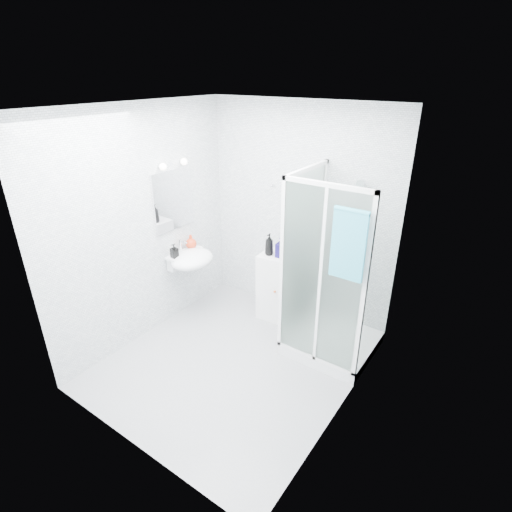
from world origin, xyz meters
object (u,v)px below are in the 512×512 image
Objects in this scene: shower_enclosure at (324,315)px; hand_towel at (349,243)px; soap_dispenser_black at (174,251)px; shampoo_bottle_b at (281,247)px; soap_dispenser_orange at (191,242)px; storage_cabinet at (275,286)px; shampoo_bottle_a at (269,244)px; wall_basin at (190,259)px.

shower_enclosure is 1.20m from hand_towel.
shower_enclosure is 11.81× the size of soap_dispenser_black.
soap_dispenser_orange is (-1.04, -0.42, -0.04)m from shampoo_bottle_b.
shower_enclosure reaches higher than shampoo_bottle_b.
soap_dispenser_orange is at bearing -159.43° from storage_cabinet.
shampoo_bottle_a reaches higher than storage_cabinet.
shampoo_bottle_a reaches higher than soap_dispenser_black.
shower_enclosure reaches higher than shampoo_bottle_a.
wall_basin is (-1.66, -0.32, 0.35)m from shower_enclosure.
hand_towel reaches higher than soap_dispenser_black.
shower_enclosure is 7.88× the size of shampoo_bottle_b.
shampoo_bottle_a reaches higher than shampoo_bottle_b.
soap_dispenser_orange is (-0.96, -0.44, 0.52)m from storage_cabinet.
shampoo_bottle_a is at bearing -167.94° from shampoo_bottle_b.
storage_cabinet is 0.57m from shampoo_bottle_a.
storage_cabinet is at bearing 34.09° from wall_basin.
wall_basin is at bearing 177.56° from hand_towel.
hand_towel is at bearing -27.00° from shampoo_bottle_a.
soap_dispenser_black is at bearing -85.20° from soap_dispenser_orange.
storage_cabinet is at bearing 37.40° from shampoo_bottle_a.
shower_enclosure is 11.40× the size of soap_dispenser_orange.
soap_dispenser_orange reaches higher than storage_cabinet.
storage_cabinet is 1.30m from soap_dispenser_black.
hand_towel is 1.35m from shampoo_bottle_b.
soap_dispenser_black is at bearing -144.24° from shampoo_bottle_b.
soap_dispenser_black is at bearing -145.23° from storage_cabinet.
shampoo_bottle_b is (-1.05, 0.65, -0.54)m from hand_towel.
shower_enclosure reaches higher than soap_dispenser_black.
shampoo_bottle_b is at bearing 30.83° from wall_basin.
shampoo_bottle_b is (-0.72, 0.24, 0.54)m from shower_enclosure.
shampoo_bottle_b is at bearing 148.51° from hand_towel.
shower_enclosure is at bearing 130.07° from hand_towel.
wall_basin is 3.19× the size of soap_dispenser_orange.
hand_towel is at bearing 2.43° from soap_dispenser_black.
wall_basin is at bearing 65.33° from soap_dispenser_black.
wall_basin is at bearing -149.97° from storage_cabinet.
soap_dispenser_black is at bearing -164.25° from shower_enclosure.
shampoo_bottle_a is at bearing 153.00° from hand_towel.
wall_basin is at bearing -149.17° from shampoo_bottle_b.
shampoo_bottle_a is at bearing -146.66° from storage_cabinet.
shampoo_bottle_a reaches higher than wall_basin.
shampoo_bottle_a is (-0.87, 0.21, 0.55)m from shower_enclosure.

